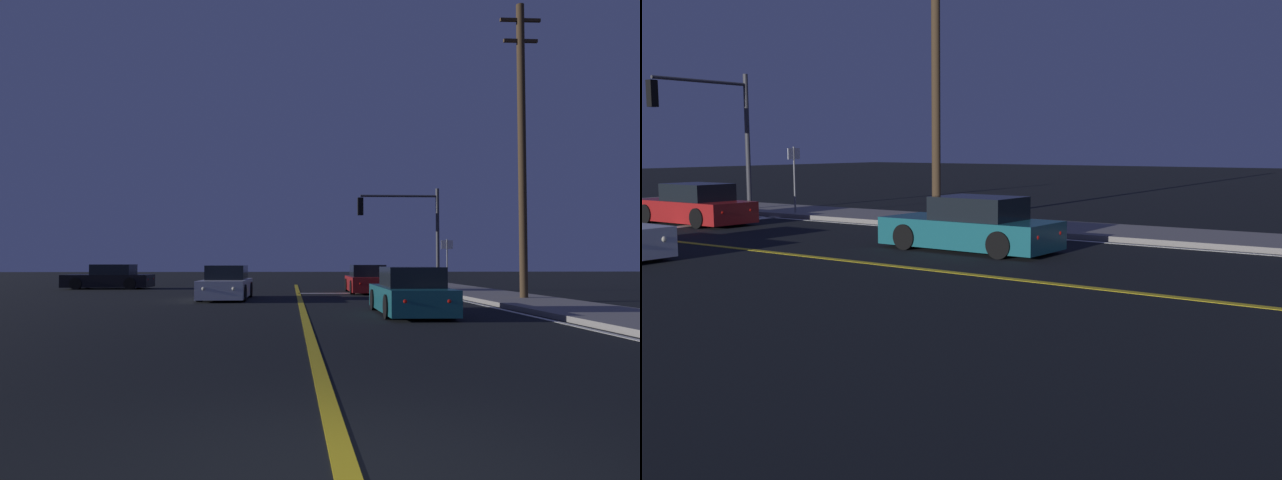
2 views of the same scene
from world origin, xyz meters
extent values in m
cube|color=gray|center=(8.03, 12.11, 0.07)|extent=(3.20, 43.61, 0.15)
cube|color=gold|center=(0.00, 12.11, 0.01)|extent=(0.20, 41.19, 0.01)
cube|color=silver|center=(6.18, 12.11, 0.01)|extent=(0.16, 41.19, 0.01)
cube|color=silver|center=(3.21, 22.73, 0.01)|extent=(6.43, 0.50, 0.01)
cube|color=silver|center=(-2.91, 18.76, 0.44)|extent=(1.80, 4.29, 0.68)
cube|color=black|center=(-2.91, 19.01, 1.04)|extent=(1.52, 1.98, 0.60)
cylinder|color=black|center=(-2.13, 17.42, 0.32)|extent=(0.23, 0.64, 0.64)
cylinder|color=black|center=(-3.74, 17.45, 0.32)|extent=(0.23, 0.64, 0.64)
cylinder|color=black|center=(-2.09, 20.06, 0.32)|extent=(0.23, 0.64, 0.64)
cylinder|color=black|center=(-3.70, 20.09, 0.32)|extent=(0.23, 0.64, 0.64)
sphere|color=#FFF4CC|center=(-2.41, 16.68, 0.52)|extent=(0.18, 0.18, 0.18)
sphere|color=#FFF4CC|center=(-3.48, 16.69, 0.52)|extent=(0.18, 0.18, 0.18)
sphere|color=red|center=(-2.34, 20.83, 0.52)|extent=(0.14, 0.14, 0.14)
sphere|color=red|center=(-3.42, 20.85, 0.52)|extent=(0.14, 0.14, 0.14)
cube|color=maroon|center=(3.29, 23.20, 0.44)|extent=(1.84, 4.45, 0.68)
cube|color=black|center=(3.28, 22.94, 1.04)|extent=(1.55, 2.06, 0.60)
cylinder|color=black|center=(2.50, 24.58, 0.32)|extent=(0.23, 0.64, 0.64)
cylinder|color=black|center=(4.13, 24.55, 0.32)|extent=(0.23, 0.64, 0.64)
cylinder|color=black|center=(2.45, 21.85, 0.32)|extent=(0.23, 0.64, 0.64)
cylinder|color=black|center=(4.08, 21.82, 0.32)|extent=(0.23, 0.64, 0.64)
sphere|color=#FFF4CC|center=(2.78, 25.36, 0.52)|extent=(0.18, 0.18, 0.18)
sphere|color=#FFF4CC|center=(3.87, 25.34, 0.52)|extent=(0.18, 0.18, 0.18)
sphere|color=red|center=(2.71, 21.05, 0.52)|extent=(0.14, 0.14, 0.14)
sphere|color=red|center=(3.79, 21.03, 0.52)|extent=(0.14, 0.14, 0.14)
cube|color=black|center=(-10.32, 27.84, 0.44)|extent=(4.63, 1.95, 0.68)
cube|color=black|center=(-10.04, 27.83, 1.04)|extent=(2.14, 1.64, 0.60)
cylinder|color=black|center=(-11.76, 26.99, 0.32)|extent=(0.64, 0.23, 0.64)
cylinder|color=black|center=(-11.72, 28.73, 0.32)|extent=(0.64, 0.23, 0.64)
cylinder|color=black|center=(-8.91, 26.94, 0.32)|extent=(0.64, 0.23, 0.64)
cylinder|color=black|center=(-8.88, 28.68, 0.32)|extent=(0.64, 0.23, 0.64)
sphere|color=#FFF4CC|center=(-12.56, 27.30, 0.52)|extent=(0.18, 0.18, 0.18)
sphere|color=#FFF4CC|center=(-12.54, 28.46, 0.52)|extent=(0.18, 0.18, 0.18)
sphere|color=red|center=(-8.08, 27.22, 0.52)|extent=(0.14, 0.14, 0.14)
sphere|color=red|center=(-8.06, 28.37, 0.52)|extent=(0.14, 0.14, 0.14)
cube|color=#195960|center=(2.99, 12.08, 0.44)|extent=(1.84, 4.48, 0.68)
cube|color=black|center=(2.99, 11.81, 1.04)|extent=(1.55, 2.07, 0.60)
cylinder|color=black|center=(2.20, 13.47, 0.32)|extent=(0.23, 0.64, 0.64)
cylinder|color=black|center=(3.84, 13.44, 0.32)|extent=(0.23, 0.64, 0.64)
cylinder|color=black|center=(2.15, 10.71, 0.32)|extent=(0.23, 0.64, 0.64)
cylinder|color=black|center=(3.79, 10.68, 0.32)|extent=(0.23, 0.64, 0.64)
sphere|color=#FFF4CC|center=(2.49, 14.25, 0.52)|extent=(0.18, 0.18, 0.18)
sphere|color=#FFF4CC|center=(3.58, 14.23, 0.52)|extent=(0.18, 0.18, 0.18)
sphere|color=red|center=(2.41, 9.91, 0.52)|extent=(0.14, 0.14, 0.14)
sphere|color=red|center=(3.50, 9.89, 0.52)|extent=(0.14, 0.14, 0.14)
cylinder|color=#38383D|center=(7.23, 25.03, 2.64)|extent=(0.18, 0.18, 5.28)
cylinder|color=#38383D|center=(5.22, 25.03, 4.88)|extent=(4.01, 0.12, 0.12)
cube|color=black|center=(3.22, 25.03, 4.33)|extent=(0.28, 0.28, 0.90)
sphere|color=red|center=(3.22, 25.03, 4.60)|extent=(0.22, 0.22, 0.22)
sphere|color=#4C2D05|center=(3.22, 25.03, 4.33)|extent=(0.22, 0.22, 0.22)
sphere|color=#0A3814|center=(3.22, 25.03, 4.06)|extent=(0.22, 0.22, 0.22)
cylinder|color=#42301E|center=(8.33, 16.90, 5.63)|extent=(0.30, 0.30, 11.26)
cube|color=#42301E|center=(8.33, 16.90, 10.66)|extent=(1.55, 0.12, 0.12)
cube|color=#42301E|center=(8.33, 16.90, 9.86)|extent=(1.30, 0.12, 0.12)
cylinder|color=slate|center=(6.93, 22.23, 1.27)|extent=(0.06, 0.06, 2.54)
cube|color=white|center=(6.93, 22.23, 2.29)|extent=(0.56, 0.04, 0.40)
camera|label=1|loc=(-0.40, -3.87, 1.49)|focal=31.88mm
camera|label=2|loc=(-12.55, 1.96, 2.57)|focal=42.45mm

